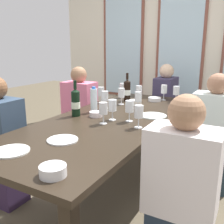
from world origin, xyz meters
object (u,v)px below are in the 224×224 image
object	(u,v)px
white_plate_1	(63,140)
tasting_bowl_1	(96,114)
white_plate_2	(153,116)
tasting_bowl_2	(135,102)
wine_glass_7	(101,92)
wine_glass_3	(112,106)
white_plate_0	(11,151)
wine_glass_6	(121,93)
wine_glass_0	(139,112)
wine_glass_10	(139,91)
tasting_bowl_3	(154,99)
dining_table	(111,126)
seated_person_3	(213,136)
seated_person_2	(80,115)
wine_bottle_1	(76,102)
wine_glass_4	(103,109)
wine_glass_2	(122,88)
seated_person_1	(180,198)
tasting_bowl_0	(53,171)
seated_person_4	(165,107)
seated_person_0	(1,146)
wine_glass_9	(176,91)
wine_glass_8	(138,98)
wine_bottle_0	(127,90)
wine_glass_11	(164,90)
water_bottle	(94,100)
wine_glass_5	(105,96)
wine_glass_1	(129,107)

from	to	relation	value
white_plate_1	tasting_bowl_1	xyz separation A→B (m)	(-0.13, 0.61, 0.02)
white_plate_2	tasting_bowl_2	size ratio (longest dim) A/B	1.79
wine_glass_7	wine_glass_3	bearing A→B (deg)	-50.69
white_plate_0	wine_glass_6	distance (m)	1.44
wine_glass_0	wine_glass_10	distance (m)	0.99
wine_glass_0	wine_glass_3	distance (m)	0.29
tasting_bowl_3	wine_glass_10	bearing A→B (deg)	-153.72
dining_table	seated_person_3	world-z (taller)	seated_person_3
tasting_bowl_1	wine_glass_6	distance (m)	0.55
white_plate_1	seated_person_2	xyz separation A→B (m)	(-0.75, 1.22, -0.22)
tasting_bowl_2	wine_glass_0	world-z (taller)	wine_glass_0
wine_bottle_1	wine_glass_4	world-z (taller)	wine_bottle_1
white_plate_2	wine_glass_7	distance (m)	0.74
wine_glass_2	seated_person_1	distance (m)	1.83
tasting_bowl_0	seated_person_4	world-z (taller)	seated_person_4
seated_person_0	wine_glass_4	bearing A→B (deg)	24.38
wine_glass_7	wine_bottle_1	bearing A→B (deg)	-81.63
wine_glass_9	wine_glass_4	bearing A→B (deg)	-103.81
wine_glass_8	seated_person_2	size ratio (longest dim) A/B	0.16
wine_bottle_0	seated_person_2	bearing A→B (deg)	-167.24
wine_bottle_1	seated_person_2	size ratio (longest dim) A/B	0.28
wine_bottle_0	tasting_bowl_3	world-z (taller)	wine_bottle_0
white_plate_1	wine_glass_8	distance (m)	1.04
wine_glass_11	water_bottle	bearing A→B (deg)	-114.65
wine_glass_0	wine_glass_3	xyz separation A→B (m)	(-0.27, 0.09, 0.00)
wine_glass_3	wine_glass_5	distance (m)	0.42
water_bottle	wine_glass_10	xyz separation A→B (m)	(0.16, 0.67, 0.00)
seated_person_0	seated_person_1	bearing A→B (deg)	-1.76
wine_glass_3	wine_glass_9	size ratio (longest dim) A/B	1.00
wine_glass_9	seated_person_1	xyz separation A→B (m)	(0.46, -1.51, -0.34)
tasting_bowl_2	wine_glass_0	xyz separation A→B (m)	(0.35, -0.71, 0.10)
wine_glass_1	wine_glass_8	bearing A→B (deg)	103.95
tasting_bowl_0	wine_glass_8	size ratio (longest dim) A/B	0.75
white_plate_0	wine_glass_3	bearing A→B (deg)	77.62
white_plate_1	seated_person_1	xyz separation A→B (m)	(0.77, 0.05, -0.22)
white_plate_2	wine_glass_3	xyz separation A→B (m)	(-0.25, -0.28, 0.12)
white_plate_2	wine_glass_1	distance (m)	0.29
white_plate_1	water_bottle	size ratio (longest dim) A/B	0.84
wine_glass_8	wine_glass_0	bearing A→B (deg)	-66.12
wine_glass_0	seated_person_0	xyz separation A→B (m)	(-1.07, -0.40, -0.34)
tasting_bowl_0	wine_glass_1	bearing A→B (deg)	94.39
white_plate_0	wine_glass_4	world-z (taller)	wine_glass_4
dining_table	wine_glass_9	bearing A→B (deg)	72.00
wine_glass_11	white_plate_1	bearing A→B (deg)	-95.84
wine_glass_7	seated_person_1	size ratio (longest dim) A/B	0.16
tasting_bowl_0	seated_person_3	xyz separation A→B (m)	(0.50, 1.60, -0.24)
wine_bottle_1	wine_glass_11	world-z (taller)	wine_bottle_1
white_plate_0	wine_glass_10	world-z (taller)	wine_glass_10
white_plate_1	wine_glass_4	distance (m)	0.47
dining_table	wine_glass_7	distance (m)	0.64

